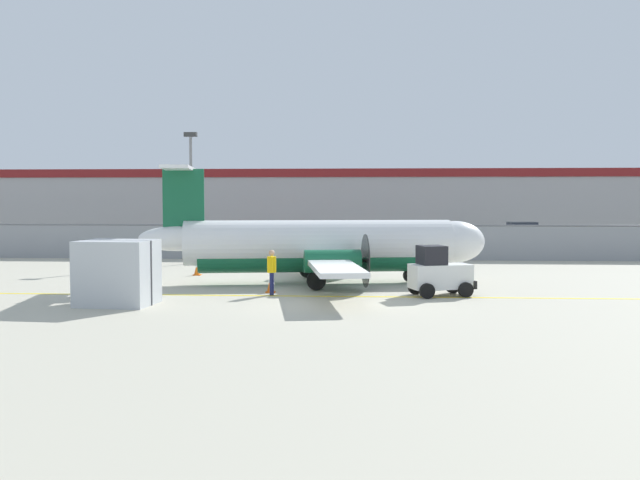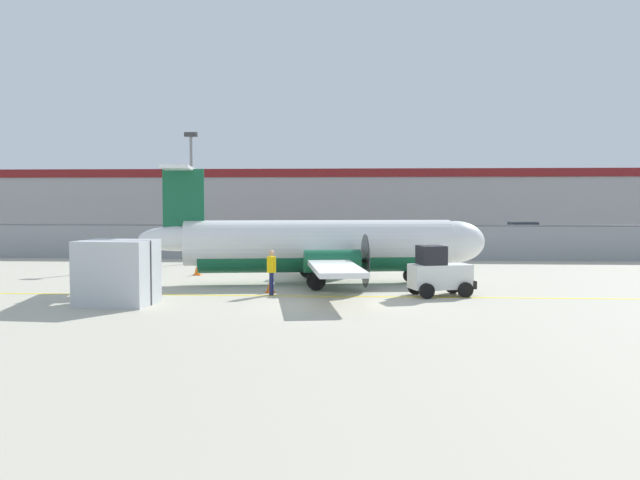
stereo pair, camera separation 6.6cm
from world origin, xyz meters
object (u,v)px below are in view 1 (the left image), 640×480
Objects in this scene: cargo_container at (117,273)px; parked_car_7 at (523,232)px; commuter_airplane at (325,246)px; parked_car_3 at (337,235)px; parked_car_6 at (487,236)px; ground_crew_worker at (272,270)px; baggage_tug at (439,273)px; parked_car_1 at (226,232)px; traffic_cone_near_right at (197,269)px; apron_light_pole at (191,186)px; parked_car_5 at (444,231)px; traffic_cone_near_left at (271,284)px; parked_car_0 at (119,238)px; parked_car_4 at (370,234)px; parked_car_2 at (266,233)px.

parked_car_7 is at bearing 63.86° from cargo_container.
parked_car_3 is (-0.41, 23.69, -0.71)m from commuter_airplane.
parked_car_6 and parked_car_7 have the same top height.
ground_crew_worker and parked_car_3 have the same top height.
ground_crew_worker is 28.55m from parked_car_6.
baggage_tug is 1.50× the size of ground_crew_worker.
commuter_airplane is 29.43m from parked_car_1.
commuter_airplane is 3.70× the size of parked_car_3.
traffic_cone_near_right is 25.38m from parked_car_6.
commuter_airplane reaches higher than ground_crew_worker.
ground_crew_worker is 14.38m from apron_light_pole.
parked_car_3 and parked_car_5 have the same top height.
traffic_cone_near_left is at bearing 66.59° from parked_car_6.
traffic_cone_near_left is 0.15× the size of parked_car_6.
baggage_tug is 1.00× the size of cargo_container.
parked_car_0 is (-8.99, 14.75, 0.58)m from traffic_cone_near_right.
traffic_cone_near_right is 23.59m from parked_car_4.
ground_crew_worker is 37.40m from parked_car_7.
parked_car_7 is (16.57, 33.53, -0.06)m from ground_crew_worker.
cargo_container is at bearing -157.47° from ground_crew_worker.
parked_car_4 is at bearing 79.00° from cargo_container.
parked_car_2 is 21.31m from parked_car_7.
parked_car_5 is 0.98× the size of parked_car_7.
parked_car_7 is (4.30, 7.75, 0.00)m from parked_car_6.
commuter_airplane reaches higher than parked_car_3.
parked_car_7 is (30.00, 12.11, 0.00)m from parked_car_0.
traffic_cone_near_left is 1.00× the size of traffic_cone_near_right.
parked_car_5 is 0.99× the size of parked_car_6.
parked_car_1 is at bearing 95.41° from apron_light_pole.
parked_car_7 is (15.21, 6.02, 0.00)m from parked_car_3.
parked_car_0 is 32.35m from parked_car_7.
parked_car_1 is 1.00× the size of parked_car_2.
parked_car_5 reaches higher than traffic_cone_near_left.
parked_car_7 is (12.75, 4.77, 0.00)m from parked_car_4.
parked_car_7 is at bearing 56.87° from ground_crew_worker.
ground_crew_worker is 32.57m from parked_car_1.
traffic_cone_near_right is 0.15× the size of parked_car_2.
apron_light_pole is at bearing -91.87° from parked_car_2.
apron_light_pole is (-7.50, -14.94, 3.41)m from parked_car_3.
ground_crew_worker is 0.39× the size of parked_car_1.
baggage_tug is 3.98× the size of traffic_cone_near_right.
baggage_tug is at bearing 81.48° from parked_car_5.
baggage_tug is at bearing 79.68° from parked_car_6.
parked_car_1 and parked_car_5 have the same top height.
traffic_cone_near_right is at bearing -85.85° from parked_car_2.
cargo_container is at bearing -85.41° from apron_light_pole.
ground_crew_worker and parked_car_6 have the same top height.
ground_crew_worker is at bearing -56.41° from traffic_cone_near_right.
traffic_cone_near_left is (-6.37, 0.55, -0.54)m from baggage_tug.
parked_car_7 reaches higher than traffic_cone_near_left.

